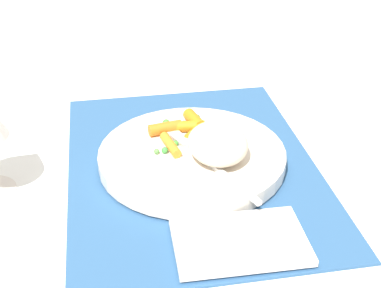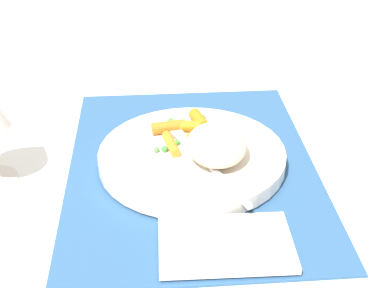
% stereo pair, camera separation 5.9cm
% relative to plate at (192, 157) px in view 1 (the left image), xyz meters
% --- Properties ---
extents(ground_plane, '(2.40, 2.40, 0.00)m').
position_rel_plate_xyz_m(ground_plane, '(0.00, 0.00, -0.02)').
color(ground_plane, white).
extents(placemat, '(0.44, 0.33, 0.01)m').
position_rel_plate_xyz_m(placemat, '(0.00, 0.00, -0.01)').
color(placemat, '#2D5684').
rests_on(placemat, ground_plane).
extents(plate, '(0.25, 0.25, 0.02)m').
position_rel_plate_xyz_m(plate, '(0.00, 0.00, 0.00)').
color(plate, silver).
rests_on(plate, placemat).
extents(rice_mound, '(0.09, 0.08, 0.04)m').
position_rel_plate_xyz_m(rice_mound, '(-0.02, -0.03, 0.03)').
color(rice_mound, beige).
rests_on(rice_mound, plate).
extents(carrot_portion, '(0.11, 0.08, 0.02)m').
position_rel_plate_xyz_m(carrot_portion, '(0.05, 0.00, 0.02)').
color(carrot_portion, orange).
rests_on(carrot_portion, plate).
extents(pea_scatter, '(0.09, 0.08, 0.01)m').
position_rel_plate_xyz_m(pea_scatter, '(0.05, 0.01, 0.01)').
color(pea_scatter, '#478E31').
rests_on(pea_scatter, plate).
extents(fork, '(0.19, 0.09, 0.01)m').
position_rel_plate_xyz_m(fork, '(-0.02, -0.01, 0.01)').
color(fork, silver).
rests_on(fork, plate).
extents(napkin, '(0.10, 0.15, 0.01)m').
position_rel_plate_xyz_m(napkin, '(-0.17, -0.02, -0.01)').
color(napkin, white).
rests_on(napkin, placemat).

